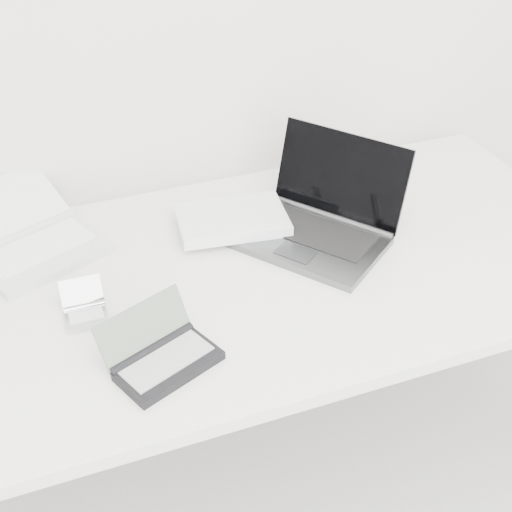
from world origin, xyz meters
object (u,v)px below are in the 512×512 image
object	(u,v)px
laptop_large	(286,221)
netbook_open_white	(31,240)
desk	(262,282)
palmtop_charcoal	(162,356)

from	to	relation	value
laptop_large	netbook_open_white	world-z (taller)	laptop_large
desk	palmtop_charcoal	xyz separation A→B (m)	(-0.29, -0.22, 0.07)
palmtop_charcoal	laptop_large	bearing A→B (deg)	17.15
netbook_open_white	palmtop_charcoal	world-z (taller)	palmtop_charcoal
netbook_open_white	palmtop_charcoal	distance (m)	0.51
laptop_large	palmtop_charcoal	xyz separation A→B (m)	(-0.39, -0.32, -0.01)
desk	netbook_open_white	size ratio (longest dim) A/B	3.84
laptop_large	netbook_open_white	bearing A→B (deg)	-141.45
netbook_open_white	palmtop_charcoal	xyz separation A→B (m)	(0.18, -0.47, -0.00)
laptop_large	netbook_open_white	xyz separation A→B (m)	(-0.57, 0.15, -0.01)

